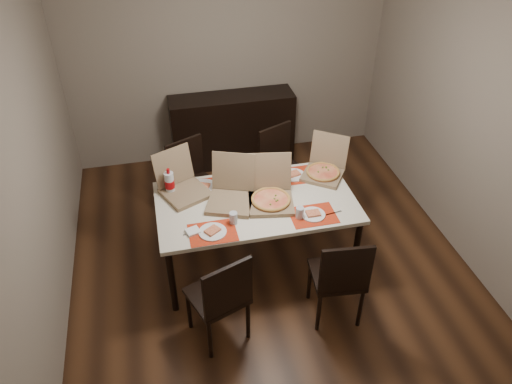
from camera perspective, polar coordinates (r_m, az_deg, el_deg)
ground at (r=5.11m, az=1.17°, el=-7.02°), size 3.80×4.00×0.02m
room_walls at (r=4.49m, az=0.10°, el=13.23°), size 3.84×4.02×2.62m
sideboard at (r=6.25m, az=-2.70°, el=7.16°), size 1.50×0.40×0.90m
dining_table at (r=4.57m, az=-0.00°, el=-1.68°), size 1.80×1.00×0.75m
chair_near_left at (r=4.02m, az=-4.00°, el=-11.81°), size 0.54×0.54×0.93m
chair_near_right at (r=4.22m, az=9.55°, el=-9.48°), size 0.46×0.46×0.93m
chair_far_left at (r=5.26m, az=-7.31°, el=1.47°), size 0.56×0.56×0.93m
chair_far_right at (r=5.46m, az=2.86°, el=3.19°), size 0.56×0.56×0.93m
setting_near_left at (r=4.21m, az=-4.61°, el=-4.15°), size 0.48×0.30×0.11m
setting_near_right at (r=4.37m, az=6.09°, el=-2.53°), size 0.46×0.30×0.11m
setting_far_left at (r=4.70m, az=-5.86°, el=0.64°), size 0.45×0.30×0.11m
setting_far_right at (r=4.83m, az=3.95°, el=1.92°), size 0.47×0.30×0.11m
napkin_loose at (r=4.49m, az=0.94°, el=-1.30°), size 0.16×0.16×0.02m
pizza_box_center at (r=4.48m, az=1.68°, el=-0.51°), size 0.46×0.50×0.40m
pizza_box_right at (r=4.88m, az=7.78°, el=2.56°), size 0.53×0.54×0.36m
pizza_box_left at (r=4.64m, az=-8.37°, el=0.57°), size 0.52×0.55×0.38m
pizza_box_extra at (r=4.50m, az=-2.87°, el=-0.39°), size 0.52×0.55×0.40m
faina_plate at (r=4.56m, az=-3.92°, el=-0.63°), size 0.22×0.22×0.03m
dip_bowl at (r=4.70m, az=-0.08°, el=0.75°), size 0.14×0.14×0.03m
soda_bottle at (r=4.62m, az=-9.84°, el=0.99°), size 0.09×0.09×0.27m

